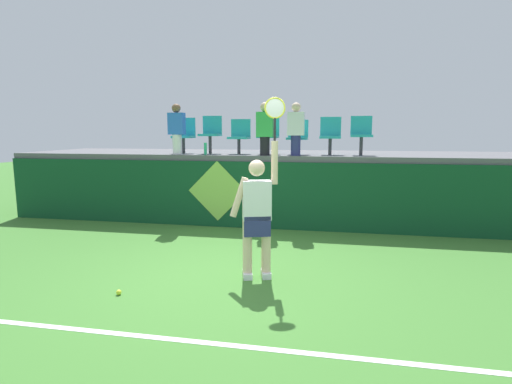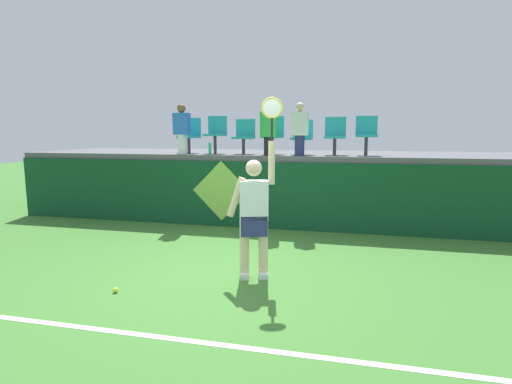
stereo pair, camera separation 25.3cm
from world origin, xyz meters
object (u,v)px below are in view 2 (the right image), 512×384
Objects in this scene: stadium_chair_3 at (273,133)px; spectator_1 at (182,128)px; tennis_ball at (116,290)px; spectator_2 at (300,128)px; spectator_0 at (269,128)px; stadium_chair_1 at (216,132)px; stadium_chair_0 at (190,134)px; stadium_chair_2 at (244,135)px; stadium_chair_4 at (302,135)px; tennis_player at (254,213)px; water_bottle at (210,149)px; stadium_chair_5 at (335,134)px; stadium_chair_6 at (366,133)px.

stadium_chair_3 is 0.76× the size of spectator_1.
spectator_2 reaches higher than tennis_ball.
spectator_0 is at bearing -0.54° from spectator_1.
spectator_0 reaches higher than stadium_chair_1.
stadium_chair_0 is 0.63m from stadium_chair_1.
stadium_chair_2 is 0.71× the size of spectator_1.
stadium_chair_3 is 1.11× the size of stadium_chair_4.
tennis_player is 3.65m from stadium_chair_4.
stadium_chair_3 reaches higher than stadium_chair_0.
spectator_1 is (-0.00, -0.45, 0.12)m from stadium_chair_0.
tennis_player is 3.68m from stadium_chair_3.
tennis_player is at bearing 30.87° from tennis_ball.
tennis_player is 9.53× the size of water_bottle.
tennis_player is 3.05× the size of stadium_chair_5.
stadium_chair_4 is (2.58, -0.00, -0.04)m from stadium_chair_0.
tennis_ball is at bearing -125.13° from stadium_chair_6.
stadium_chair_3 is at bearing 0.03° from stadium_chair_0.
stadium_chair_2 is at bearing -179.73° from stadium_chair_3.
water_bottle is 0.31× the size of stadium_chair_3.
stadium_chair_1 is at bearing -0.14° from stadium_chair_0.
stadium_chair_4 is (1.93, 0.47, 0.28)m from water_bottle.
stadium_chair_2 is at bearing 106.98° from tennis_player.
stadium_chair_3 is at bearing 13.07° from spectator_1.
water_bottle is 0.85m from stadium_chair_2.
water_bottle is 0.33× the size of stadium_chair_2.
stadium_chair_4 is (1.95, -0.00, -0.07)m from stadium_chair_1.
tennis_player is 2.99× the size of stadium_chair_6.
stadium_chair_0 is 3.91m from stadium_chair_6.
stadium_chair_1 is 0.66m from stadium_chair_2.
stadium_chair_6 is at bearing 13.27° from spectator_0.
stadium_chair_6 is (2.62, -0.00, 0.04)m from stadium_chair_2.
stadium_chair_0 is 0.74× the size of spectator_0.
tennis_ball is 4.85m from stadium_chair_1.
tennis_player is 2.25× the size of spectator_0.
stadium_chair_2 is (0.64, 0.48, 0.29)m from water_bottle.
stadium_chair_5 is (3.27, -0.00, -0.00)m from stadium_chair_0.
stadium_chair_0 is 1.00× the size of stadium_chair_5.
spectator_0 is at bearing -19.58° from stadium_chair_1.
stadium_chair_4 is at bearing -179.76° from stadium_chair_5.
tennis_ball is 0.08× the size of stadium_chair_5.
stadium_chair_5 is (2.64, 0.00, -0.04)m from stadium_chair_1.
stadium_chair_1 is 1.02× the size of stadium_chair_3.
stadium_chair_2 is 0.81m from spectator_0.
spectator_0 is (-0.64, -0.46, 0.16)m from stadium_chair_4.
spectator_1 is at bearing -173.49° from stadium_chair_6.
tennis_ball is 4.61m from spectator_0.
spectator_2 is at bearing 0.94° from spectator_1.
stadium_chair_1 is 1.10× the size of stadium_chair_2.
stadium_chair_3 is at bearing 0.12° from stadium_chair_1.
stadium_chair_0 is (-0.65, 0.48, 0.32)m from water_bottle.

